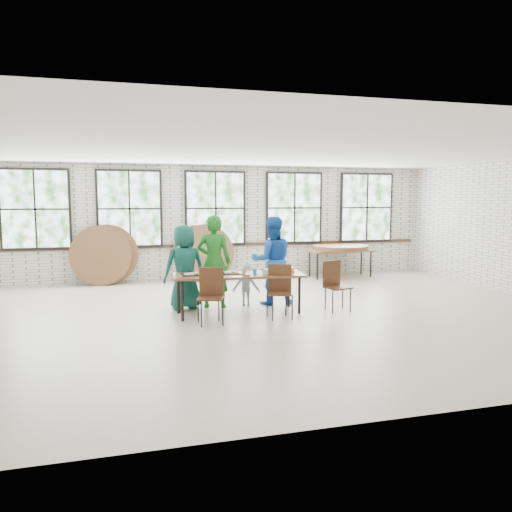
# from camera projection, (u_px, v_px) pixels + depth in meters

# --- Properties ---
(room) EXTENTS (12.00, 12.00, 12.00)m
(room) POSITION_uv_depth(u_px,v_px,m) (215.00, 210.00, 13.15)
(room) COLOR beige
(room) RESTS_ON ground
(dining_table) EXTENTS (2.46, 0.99, 0.74)m
(dining_table) POSITION_uv_depth(u_px,v_px,m) (239.00, 277.00, 9.19)
(dining_table) COLOR brown
(dining_table) RESTS_ON ground
(chair_near_left) EXTENTS (0.52, 0.51, 0.95)m
(chair_near_left) POSITION_uv_depth(u_px,v_px,m) (211.00, 291.00, 8.50)
(chair_near_left) COLOR #4A2A18
(chair_near_left) RESTS_ON ground
(chair_near_right) EXTENTS (0.53, 0.52, 0.95)m
(chair_near_right) POSITION_uv_depth(u_px,v_px,m) (280.00, 286.00, 8.93)
(chair_near_right) COLOR #4A2A18
(chair_near_right) RESTS_ON ground
(chair_spare) EXTENTS (0.52, 0.50, 0.95)m
(chair_spare) POSITION_uv_depth(u_px,v_px,m) (335.00, 281.00, 9.50)
(chair_spare) COLOR #4A2A18
(chair_spare) RESTS_ON ground
(adult_teal) EXTENTS (0.89, 0.67, 1.63)m
(adult_teal) POSITION_uv_depth(u_px,v_px,m) (185.00, 267.00, 9.56)
(adult_teal) COLOR #175754
(adult_teal) RESTS_ON ground
(adult_green) EXTENTS (0.77, 0.63, 1.81)m
(adult_green) POSITION_uv_depth(u_px,v_px,m) (214.00, 261.00, 9.70)
(adult_green) COLOR #1E7122
(adult_green) RESTS_ON ground
(toddler) EXTENTS (0.61, 0.46, 0.83)m
(toddler) POSITION_uv_depth(u_px,v_px,m) (246.00, 285.00, 9.92)
(toddler) COLOR #162A47
(toddler) RESTS_ON ground
(adult_blue) EXTENTS (0.93, 0.76, 1.77)m
(adult_blue) POSITION_uv_depth(u_px,v_px,m) (272.00, 261.00, 10.01)
(adult_blue) COLOR blue
(adult_blue) RESTS_ON ground
(storage_table) EXTENTS (1.85, 0.88, 0.74)m
(storage_table) POSITION_uv_depth(u_px,v_px,m) (340.00, 252.00, 13.57)
(storage_table) COLOR brown
(storage_table) RESTS_ON ground
(tabletop_clutter) EXTENTS (2.07, 0.58, 0.11)m
(tabletop_clutter) POSITION_uv_depth(u_px,v_px,m) (242.00, 273.00, 9.17)
(tabletop_clutter) COLOR black
(tabletop_clutter) RESTS_ON dining_table
(round_tops_stacked) EXTENTS (1.50, 1.50, 0.13)m
(round_tops_stacked) POSITION_uv_depth(u_px,v_px,m) (340.00, 248.00, 13.56)
(round_tops_stacked) COLOR brown
(round_tops_stacked) RESTS_ON storage_table
(round_tops_leaning) EXTENTS (4.10, 0.46, 1.49)m
(round_tops_leaning) POSITION_uv_depth(u_px,v_px,m) (155.00, 254.00, 12.67)
(round_tops_leaning) COLOR brown
(round_tops_leaning) RESTS_ON ground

